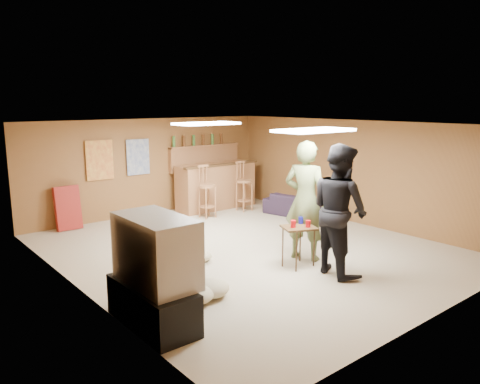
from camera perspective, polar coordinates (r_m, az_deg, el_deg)
ground at (r=8.41m, az=0.87°, el=-6.91°), size 7.00×7.00×0.00m
ceiling at (r=8.01m, az=0.92°, el=8.25°), size 6.00×7.00×0.02m
wall_back at (r=11.01m, az=-10.99°, el=3.05°), size 6.00×0.02×2.20m
wall_front at (r=5.98m, az=23.20°, el=-4.30°), size 6.00×0.02×2.20m
wall_left at (r=6.64m, az=-19.28°, el=-2.55°), size 0.02×7.00×2.20m
wall_right at (r=10.31m, az=13.74°, el=2.41°), size 0.02×7.00×2.20m
tv_stand at (r=5.71m, az=-10.60°, el=-13.33°), size 0.55×1.30×0.50m
dvd_box at (r=5.85m, az=-8.63°, el=-13.73°), size 0.35×0.50×0.08m
tv_body at (r=5.51m, az=-10.20°, el=-6.99°), size 0.60×1.10×0.80m
tv_screen at (r=5.66m, az=-7.45°, el=-6.42°), size 0.02×0.95×0.65m
bar_counter at (r=11.43m, az=-2.94°, el=0.73°), size 2.00×0.60×1.10m
bar_lip at (r=11.14m, az=-2.20°, el=3.34°), size 2.10×0.12×0.05m
bar_shelf at (r=11.66m, az=-4.31°, el=5.64°), size 2.00×0.18×0.05m
bar_backing at (r=11.71m, az=-4.35°, el=4.18°), size 2.00×0.14×0.60m
poster_left at (r=10.43m, az=-16.74°, el=3.74°), size 0.60×0.03×0.85m
poster_right at (r=10.80m, az=-12.33°, el=4.19°), size 0.55×0.03×0.80m
folding_chair_stack at (r=10.15m, az=-20.27°, el=-1.83°), size 0.50×0.26×0.91m
ceiling_panel_front at (r=6.94m, az=9.03°, el=7.43°), size 1.20×0.60×0.04m
ceiling_panel_back at (r=8.96m, az=-4.11°, el=8.32°), size 1.20×0.60×0.04m
person_olive at (r=7.72m, az=7.99°, el=-1.05°), size 0.71×0.84×1.98m
person_black at (r=7.16m, az=12.01°, el=-2.12°), size 0.94×1.10×1.98m
sofa at (r=10.78m, az=7.45°, el=-1.61°), size 1.02×1.80×0.50m
tray_table at (r=7.50m, az=7.13°, el=-6.62°), size 0.62×0.57×0.65m
cup_red_near at (r=7.34m, az=6.50°, el=-3.88°), size 0.11×0.11×0.12m
cup_red_far at (r=7.39m, az=8.30°, el=-3.85°), size 0.10×0.10×0.11m
cup_blue at (r=7.59m, az=7.42°, el=-3.43°), size 0.09×0.09×0.11m
bar_stool_left at (r=10.49m, az=-4.01°, el=0.41°), size 0.50×0.50×1.32m
bar_stool_right at (r=11.14m, az=0.53°, el=0.57°), size 0.39×0.39×1.14m
cushion_near_tv at (r=6.43m, az=-3.71°, el=-11.59°), size 0.62×0.62×0.24m
cushion_mid at (r=7.77m, az=-4.90°, el=-7.78°), size 0.42×0.42×0.18m
cushion_far at (r=6.26m, az=-5.54°, el=-12.27°), size 0.57×0.57×0.23m
bottle_row at (r=11.52m, az=-5.08°, el=6.33°), size 1.48×0.08×0.26m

